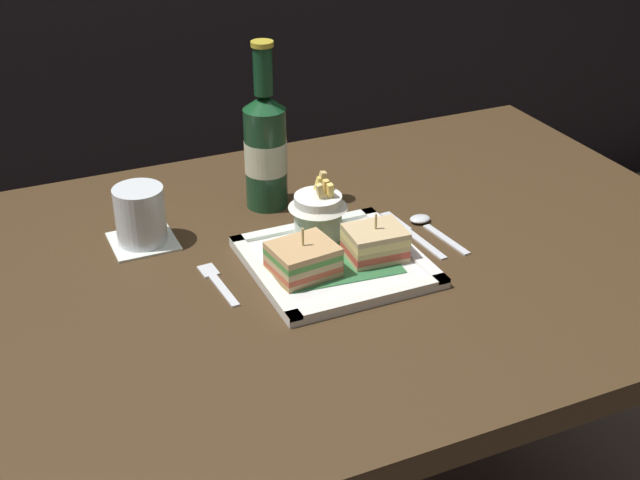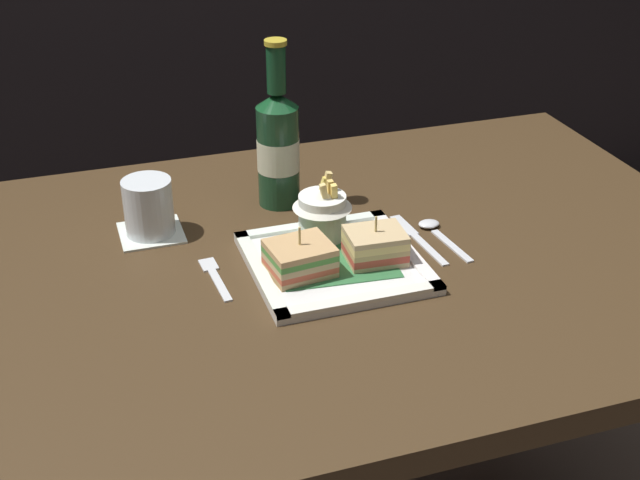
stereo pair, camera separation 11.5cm
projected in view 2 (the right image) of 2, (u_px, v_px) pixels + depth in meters
The scene contains 11 objects.
dining_table at pixel (306, 321), 1.37m from camera, with size 1.37×0.88×0.73m.
square_plate at pixel (334, 263), 1.29m from camera, with size 0.25×0.25×0.02m.
sandwich_half_left at pixel (300, 259), 1.25m from camera, with size 0.10×0.09×0.08m.
sandwich_half_right at pixel (375, 246), 1.28m from camera, with size 0.09×0.08×0.07m.
fries_cup at pixel (322, 208), 1.33m from camera, with size 0.09×0.09×0.10m.
beer_bottle at pixel (278, 145), 1.43m from camera, with size 0.07×0.07×0.29m.
drink_coaster at pixel (151, 233), 1.39m from camera, with size 0.10×0.10×0.00m, color silver.
water_glass at pixel (149, 210), 1.37m from camera, with size 0.08×0.08×0.09m.
fork at pixel (215, 276), 1.27m from camera, with size 0.03×0.13×0.00m.
knife at pixel (416, 237), 1.37m from camera, with size 0.03×0.17×0.00m.
spoon at pixel (435, 230), 1.39m from camera, with size 0.04×0.14×0.01m.
Camera 2 is at (-0.34, -1.09, 1.40)m, focal length 48.31 mm.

